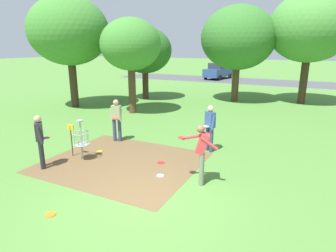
{
  "coord_description": "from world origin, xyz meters",
  "views": [
    {
      "loc": [
        3.43,
        -5.34,
        3.76
      ],
      "look_at": [
        -0.96,
        3.49,
        1.0
      ],
      "focal_mm": 30.83,
      "sensor_mm": 36.0,
      "label": 1
    }
  ],
  "objects_px": {
    "disc_golf_basket": "(80,138)",
    "parked_car_leftmost": "(218,71)",
    "tree_near_right": "(131,45)",
    "frisbee_near_basket": "(50,214)",
    "tree_mid_center": "(69,31)",
    "player_waiting_left": "(40,139)",
    "frisbee_mid_grass": "(100,152)",
    "tree_mid_left": "(238,38)",
    "player_waiting_right": "(117,118)",
    "player_foreground_watching": "(202,150)",
    "player_throwing": "(210,126)",
    "tree_mid_right": "(310,28)",
    "frisbee_far_left": "(160,176)",
    "tree_far_left": "(145,50)",
    "frisbee_by_tee": "(161,163)"
  },
  "relations": [
    {
      "from": "disc_golf_basket",
      "to": "parked_car_leftmost",
      "type": "xyz_separation_m",
      "value": [
        -3.1,
        26.03,
        0.17
      ]
    },
    {
      "from": "tree_near_right",
      "to": "frisbee_near_basket",
      "type": "bearing_deg",
      "value": -67.27
    },
    {
      "from": "tree_mid_center",
      "to": "player_waiting_left",
      "type": "bearing_deg",
      "value": -52.16
    },
    {
      "from": "frisbee_mid_grass",
      "to": "tree_mid_left",
      "type": "relative_size",
      "value": 0.03
    },
    {
      "from": "frisbee_mid_grass",
      "to": "tree_mid_center",
      "type": "height_order",
      "value": "tree_mid_center"
    },
    {
      "from": "tree_near_right",
      "to": "frisbee_mid_grass",
      "type": "bearing_deg",
      "value": -67.81
    },
    {
      "from": "player_waiting_right",
      "to": "tree_near_right",
      "type": "bearing_deg",
      "value": 116.17
    },
    {
      "from": "tree_near_right",
      "to": "tree_mid_center",
      "type": "height_order",
      "value": "tree_mid_center"
    },
    {
      "from": "player_foreground_watching",
      "to": "tree_mid_center",
      "type": "height_order",
      "value": "tree_mid_center"
    },
    {
      "from": "frisbee_near_basket",
      "to": "tree_mid_left",
      "type": "relative_size",
      "value": 0.04
    },
    {
      "from": "player_throwing",
      "to": "tree_mid_right",
      "type": "xyz_separation_m",
      "value": [
        2.62,
        11.48,
        3.88
      ]
    },
    {
      "from": "player_waiting_left",
      "to": "frisbee_far_left",
      "type": "relative_size",
      "value": 8.04
    },
    {
      "from": "player_throwing",
      "to": "frisbee_near_basket",
      "type": "xyz_separation_m",
      "value": [
        -1.92,
        -5.61,
        -0.96
      ]
    },
    {
      "from": "tree_mid_left",
      "to": "parked_car_leftmost",
      "type": "bearing_deg",
      "value": 111.6
    },
    {
      "from": "tree_mid_right",
      "to": "tree_far_left",
      "type": "distance_m",
      "value": 10.84
    },
    {
      "from": "disc_golf_basket",
      "to": "player_waiting_right",
      "type": "height_order",
      "value": "player_waiting_right"
    },
    {
      "from": "player_waiting_left",
      "to": "tree_mid_left",
      "type": "relative_size",
      "value": 0.27
    },
    {
      "from": "tree_far_left",
      "to": "tree_mid_center",
      "type": "bearing_deg",
      "value": -119.77
    },
    {
      "from": "parked_car_leftmost",
      "to": "frisbee_mid_grass",
      "type": "bearing_deg",
      "value": -82.76
    },
    {
      "from": "tree_far_left",
      "to": "tree_mid_left",
      "type": "bearing_deg",
      "value": 18.14
    },
    {
      "from": "tree_far_left",
      "to": "frisbee_near_basket",
      "type": "bearing_deg",
      "value": -67.67
    },
    {
      "from": "player_throwing",
      "to": "frisbee_far_left",
      "type": "xyz_separation_m",
      "value": [
        -0.62,
        -2.68,
        -0.96
      ]
    },
    {
      "from": "player_throwing",
      "to": "tree_mid_center",
      "type": "distance_m",
      "value": 11.54
    },
    {
      "from": "player_waiting_right",
      "to": "tree_mid_left",
      "type": "distance_m",
      "value": 11.59
    },
    {
      "from": "disc_golf_basket",
      "to": "frisbee_near_basket",
      "type": "distance_m",
      "value": 3.48
    },
    {
      "from": "player_throwing",
      "to": "player_waiting_right",
      "type": "height_order",
      "value": "same"
    },
    {
      "from": "frisbee_near_basket",
      "to": "tree_mid_center",
      "type": "height_order",
      "value": "tree_mid_center"
    },
    {
      "from": "frisbee_by_tee",
      "to": "tree_near_right",
      "type": "xyz_separation_m",
      "value": [
        -4.92,
        5.85,
        3.78
      ]
    },
    {
      "from": "frisbee_by_tee",
      "to": "disc_golf_basket",
      "type": "bearing_deg",
      "value": -160.75
    },
    {
      "from": "tree_far_left",
      "to": "player_waiting_right",
      "type": "bearing_deg",
      "value": -66.08
    },
    {
      "from": "frisbee_near_basket",
      "to": "frisbee_mid_grass",
      "type": "distance_m",
      "value": 4.09
    },
    {
      "from": "player_throwing",
      "to": "tree_mid_center",
      "type": "height_order",
      "value": "tree_mid_center"
    },
    {
      "from": "player_throwing",
      "to": "tree_far_left",
      "type": "xyz_separation_m",
      "value": [
        -7.68,
        8.4,
        2.45
      ]
    },
    {
      "from": "tree_near_right",
      "to": "tree_mid_right",
      "type": "bearing_deg",
      "value": 40.75
    },
    {
      "from": "frisbee_near_basket",
      "to": "tree_mid_center",
      "type": "bearing_deg",
      "value": 131.09
    },
    {
      "from": "player_throwing",
      "to": "frisbee_far_left",
      "type": "relative_size",
      "value": 8.04
    },
    {
      "from": "tree_mid_right",
      "to": "tree_far_left",
      "type": "bearing_deg",
      "value": -163.34
    },
    {
      "from": "disc_golf_basket",
      "to": "frisbee_mid_grass",
      "type": "distance_m",
      "value": 1.11
    },
    {
      "from": "tree_mid_right",
      "to": "player_waiting_left",
      "type": "bearing_deg",
      "value": -114.25
    },
    {
      "from": "player_waiting_left",
      "to": "tree_mid_left",
      "type": "xyz_separation_m",
      "value": [
        2.63,
        14.16,
        3.27
      ]
    },
    {
      "from": "frisbee_mid_grass",
      "to": "tree_near_right",
      "type": "distance_m",
      "value": 7.45
    },
    {
      "from": "player_throwing",
      "to": "player_waiting_left",
      "type": "xyz_separation_m",
      "value": [
        -4.26,
        -3.78,
        0.0
      ]
    },
    {
      "from": "frisbee_near_basket",
      "to": "frisbee_by_tee",
      "type": "xyz_separation_m",
      "value": [
        0.86,
        3.83,
        0.0
      ]
    },
    {
      "from": "player_foreground_watching",
      "to": "tree_mid_center",
      "type": "bearing_deg",
      "value": 149.11
    },
    {
      "from": "disc_golf_basket",
      "to": "tree_mid_left",
      "type": "relative_size",
      "value": 0.22
    },
    {
      "from": "player_waiting_left",
      "to": "tree_mid_center",
      "type": "distance_m",
      "value": 10.4
    },
    {
      "from": "tree_mid_left",
      "to": "tree_mid_right",
      "type": "bearing_deg",
      "value": 14.51
    },
    {
      "from": "frisbee_by_tee",
      "to": "player_foreground_watching",
      "type": "bearing_deg",
      "value": -25.3
    },
    {
      "from": "frisbee_mid_grass",
      "to": "tree_near_right",
      "type": "height_order",
      "value": "tree_near_right"
    },
    {
      "from": "frisbee_by_tee",
      "to": "parked_car_leftmost",
      "type": "height_order",
      "value": "parked_car_leftmost"
    }
  ]
}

